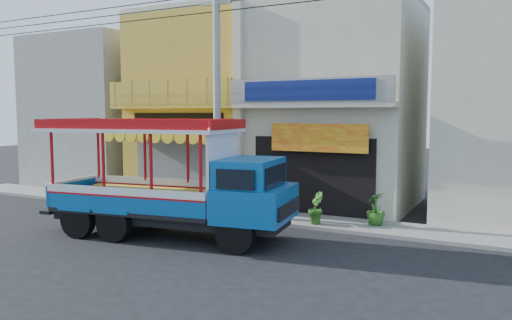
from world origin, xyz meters
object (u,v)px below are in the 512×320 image
(potted_plant_b, at_px, (315,208))
(utility_pole, at_px, (220,77))
(green_sign, at_px, (110,190))
(potted_plant_c, at_px, (376,209))
(songthaew_truck, at_px, (184,182))

(potted_plant_b, bearing_deg, utility_pole, 75.82)
(green_sign, relative_size, potted_plant_c, 0.92)
(songthaew_truck, xyz_separation_m, green_sign, (-6.45, 3.60, -1.19))
(utility_pole, distance_m, potted_plant_b, 5.64)
(green_sign, bearing_deg, utility_pole, -4.88)
(songthaew_truck, height_order, potted_plant_b, songthaew_truck)
(songthaew_truck, height_order, green_sign, songthaew_truck)
(potted_plant_c, bearing_deg, potted_plant_b, -50.42)
(utility_pole, distance_m, potted_plant_c, 6.98)
(songthaew_truck, xyz_separation_m, potted_plant_b, (2.92, 3.26, -1.08))
(potted_plant_b, bearing_deg, potted_plant_c, -85.67)
(green_sign, height_order, potted_plant_c, potted_plant_c)
(green_sign, distance_m, potted_plant_c, 11.21)
(songthaew_truck, relative_size, potted_plant_c, 7.39)
(potted_plant_b, xyz_separation_m, potted_plant_c, (1.82, 0.70, 0.01))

